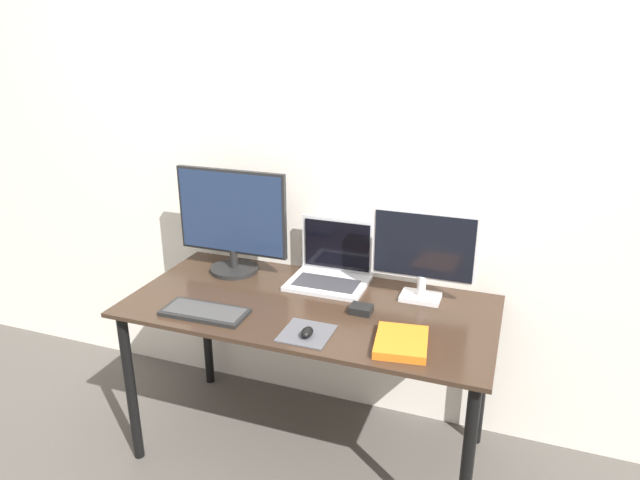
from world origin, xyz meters
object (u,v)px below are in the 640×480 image
at_px(keyboard, 205,312).
at_px(book, 401,342).
at_px(laptop, 332,267).
at_px(monitor_right, 424,251).
at_px(mouse, 307,332).
at_px(monitor_left, 232,221).
at_px(power_brick, 361,309).

height_order(keyboard, book, book).
bearing_deg(laptop, book, -47.34).
height_order(monitor_right, mouse, monitor_right).
xyz_separation_m(monitor_left, power_brick, (0.68, -0.21, -0.23)).
bearing_deg(monitor_right, laptop, 172.85).
xyz_separation_m(monitor_right, book, (0.01, -0.40, -0.20)).
height_order(laptop, book, laptop).
relative_size(laptop, power_brick, 3.92).
distance_m(mouse, book, 0.34).
xyz_separation_m(monitor_left, laptop, (0.46, 0.05, -0.18)).
bearing_deg(book, power_brick, 136.27).
distance_m(laptop, mouse, 0.52).
relative_size(monitor_right, laptop, 1.26).
bearing_deg(mouse, power_brick, 62.98).
xyz_separation_m(monitor_left, keyboard, (0.10, -0.43, -0.24)).
bearing_deg(monitor_right, keyboard, -151.23).
bearing_deg(mouse, monitor_left, 139.74).
relative_size(monitor_left, monitor_right, 1.24).
distance_m(monitor_right, laptop, 0.44).
xyz_separation_m(keyboard, mouse, (0.45, -0.03, 0.01)).
relative_size(monitor_left, book, 2.14).
relative_size(monitor_right, power_brick, 4.92).
bearing_deg(monitor_right, book, -89.11).
height_order(laptop, keyboard, laptop).
relative_size(laptop, mouse, 5.03).
bearing_deg(book, monitor_right, 90.89).
bearing_deg(power_brick, keyboard, -158.99).
relative_size(monitor_left, mouse, 7.84).
bearing_deg(monitor_left, keyboard, -77.28).
distance_m(laptop, keyboard, 0.61).
xyz_separation_m(laptop, book, (0.42, -0.46, -0.05)).
bearing_deg(book, mouse, -169.99).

